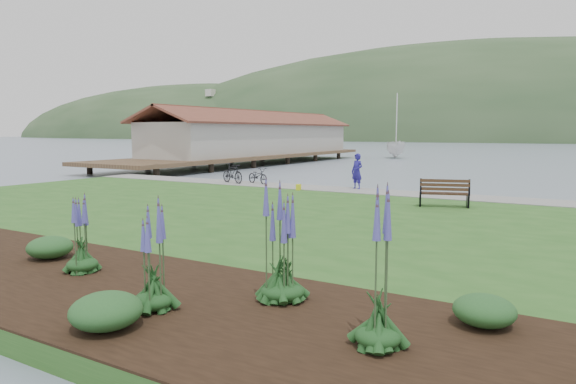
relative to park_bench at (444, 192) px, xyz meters
The scene contains 19 objects.
ground 6.12m from the park_bench, 143.44° to the right, with size 600.00×600.00×0.00m, color slate.
lawn 7.45m from the park_bench, 130.93° to the right, with size 34.00×20.00×0.40m, color #28571F.
shoreline_path 5.90m from the park_bench, 145.82° to the left, with size 34.00×2.20×0.03m, color gray.
garden_bed 13.54m from the park_bench, 97.89° to the right, with size 24.00×4.40×0.04m, color black.
pier_pavilion 34.54m from the park_bench, 136.10° to the left, with size 8.00×36.00×5.40m.
park_bench is the anchor object (origin of this frame).
person 6.53m from the park_bench, 143.26° to the left, with size 0.76×0.52×2.09m, color navy.
bicycle_a 11.51m from the park_bench, 161.78° to the left, with size 1.70×0.59×0.89m, color black.
bicycle_b 12.73m from the park_bench, 165.64° to the left, with size 1.81×0.52×1.09m, color black.
sailboat 44.22m from the park_bench, 111.10° to the left, with size 9.49×9.67×25.03m, color silver.
pannier 7.85m from the park_bench, 164.31° to the left, with size 0.17×0.27×0.29m, color yellow.
echium_0 13.98m from the park_bench, 94.63° to the right, with size 0.62×0.62×1.90m.
echium_1 12.50m from the park_bench, 87.92° to the right, with size 0.62×0.62×1.91m.
echium_2 13.71m from the park_bench, 79.70° to the right, with size 0.62×0.62×2.29m.
echium_4 13.66m from the park_bench, 106.97° to the right, with size 0.62×0.62×1.80m.
echium_5 12.56m from the park_bench, 88.39° to the right, with size 0.62×0.62×2.31m.
shrub_0 13.86m from the park_bench, 113.76° to the right, with size 0.98×0.98×0.49m, color #1E4C21.
shrub_1 14.90m from the park_bench, 94.42° to the right, with size 1.04×1.04×0.52m, color #1E4C21.
shrub_2 12.47m from the park_bench, 73.64° to the right, with size 0.90×0.90×0.45m, color #1E4C21.
Camera 1 is at (9.57, -16.03, 3.26)m, focal length 32.00 mm.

